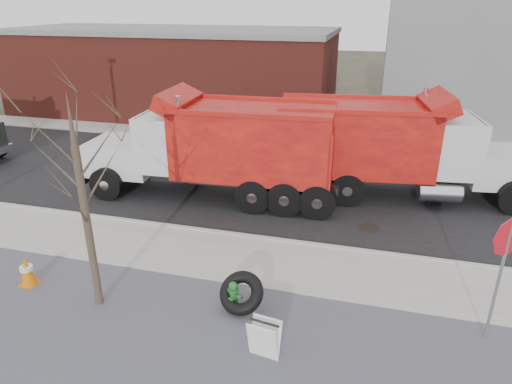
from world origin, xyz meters
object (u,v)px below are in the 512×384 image
(dump_truck_red_a, at_px, (390,145))
(dump_truck_red_b, at_px, (220,146))
(sandwich_board, at_px, (264,339))
(truck_tire, at_px, (241,293))
(stop_sign, at_px, (505,253))
(fire_hydrant, at_px, (233,297))

(dump_truck_red_a, distance_m, dump_truck_red_b, 6.19)
(sandwich_board, bearing_deg, dump_truck_red_a, 85.10)
(truck_tire, height_order, stop_sign, stop_sign)
(fire_hydrant, xyz_separation_m, dump_truck_red_a, (3.45, 8.11, 1.62))
(truck_tire, bearing_deg, dump_truck_red_a, 68.06)
(sandwich_board, bearing_deg, fire_hydrant, 137.75)
(stop_sign, xyz_separation_m, dump_truck_red_a, (-2.19, 7.65, -0.18))
(dump_truck_red_b, bearing_deg, truck_tire, 110.06)
(fire_hydrant, height_order, dump_truck_red_a, dump_truck_red_a)
(truck_tire, relative_size, dump_truck_red_b, 0.13)
(truck_tire, xyz_separation_m, dump_truck_red_b, (-2.70, 6.35, 1.52))
(stop_sign, height_order, dump_truck_red_b, dump_truck_red_b)
(fire_hydrant, height_order, stop_sign, stop_sign)
(stop_sign, relative_size, dump_truck_red_a, 0.33)
(truck_tire, distance_m, dump_truck_red_b, 7.07)
(fire_hydrant, bearing_deg, sandwich_board, -45.91)
(truck_tire, height_order, dump_truck_red_a, dump_truck_red_a)
(fire_hydrant, distance_m, truck_tire, 0.23)
(fire_hydrant, height_order, dump_truck_red_b, dump_truck_red_b)
(fire_hydrant, bearing_deg, dump_truck_red_a, 72.31)
(fire_hydrant, distance_m, sandwich_board, 1.76)
(fire_hydrant, distance_m, stop_sign, 5.94)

